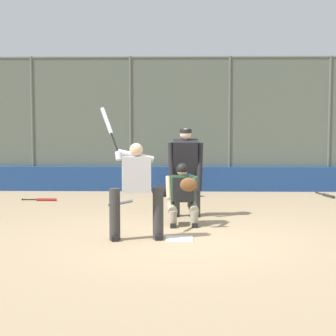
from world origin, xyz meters
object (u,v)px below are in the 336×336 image
Objects in this scene: spare_bat_near_backstop at (327,195)px; batter_at_plate at (136,187)px; spare_bat_by_padding at (44,200)px; equipment_bag_dugout_side at (176,191)px; spare_bat_third_base_side at (124,202)px; umpire_home at (185,170)px; catcher_behind_plate at (183,193)px.

batter_at_plate is at bearing -54.85° from spare_bat_near_backstop.
equipment_bag_dugout_side is at bearing 16.41° from spare_bat_by_padding.
spare_bat_by_padding is at bearing -66.60° from batter_at_plate.
spare_bat_by_padding is 1.93m from spare_bat_third_base_side.
spare_bat_near_backstop is 1.22× the size of spare_bat_third_base_side.
umpire_home is at bearing -118.75° from batter_at_plate.
spare_bat_third_base_side is (1.33, -2.57, -0.55)m from catcher_behind_plate.
equipment_bag_dugout_side is at bearing -84.96° from umpire_home.
catcher_behind_plate is at bearing -129.64° from batter_at_plate.
batter_at_plate reaches higher than spare_bat_third_base_side.
spare_bat_third_base_side is at bearing -90.15° from spare_bat_near_backstop.
umpire_home reaches higher than equipment_bag_dugout_side.
spare_bat_by_padding is at bearing 111.38° from spare_bat_third_base_side.
spare_bat_near_backstop is 0.76× the size of equipment_bag_dugout_side.
batter_at_plate is 2.84× the size of spare_bat_third_base_side.
batter_at_plate is 1.22× the size of umpire_home.
catcher_behind_plate is 0.95× the size of equipment_bag_dugout_side.
equipment_bag_dugout_side is (0.22, -2.85, -0.79)m from umpire_home.
spare_bat_near_backstop and spare_bat_by_padding have the same top height.
catcher_behind_plate is 0.65× the size of umpire_home.
umpire_home is 4.62m from spare_bat_near_backstop.
spare_bat_by_padding is 3.18m from equipment_bag_dugout_side.
spare_bat_near_backstop is (-4.31, -4.96, -0.80)m from batter_at_plate.
equipment_bag_dugout_side is at bearing -103.49° from spare_bat_near_backstop.
spare_bat_by_padding is 0.70× the size of equipment_bag_dugout_side.
batter_at_plate is at bearing 69.67° from umpire_home.
umpire_home reaches higher than spare_bat_third_base_side.
umpire_home is at bearing -109.03° from spare_bat_third_base_side.
catcher_behind_plate is at bearing 92.51° from equipment_bag_dugout_side.
spare_bat_near_backstop is at bearing -44.74° from spare_bat_third_base_side.
batter_at_plate is 4.86m from spare_bat_by_padding.
catcher_behind_plate is 4.38m from spare_bat_by_padding.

